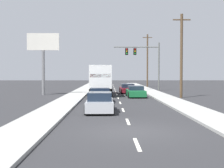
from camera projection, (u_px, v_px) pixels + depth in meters
name	position (u px, v px, depth m)	size (l,w,h in m)	color
ground_plane	(116.00, 93.00, 38.10)	(140.00, 140.00, 0.00)	#2B2B2D
sidewalk_right	(160.00, 96.00, 33.17)	(2.29, 80.00, 0.14)	#9E9E99
sidewalk_left	(75.00, 96.00, 33.04)	(2.29, 80.00, 0.14)	#9E9E99
lane_markings	(117.00, 95.00, 35.67)	(0.14, 62.00, 0.01)	silver
box_truck	(101.00, 78.00, 34.80)	(2.62, 9.03, 3.39)	white
car_navy	(100.00, 95.00, 26.81)	(2.09, 4.54, 1.26)	#141E4C
car_silver	(100.00, 103.00, 19.70)	(1.86, 4.31, 1.31)	#B7BABF
car_maroon	(127.00, 89.00, 38.61)	(2.00, 4.74, 1.19)	maroon
car_green	(136.00, 92.00, 32.17)	(1.93, 4.59, 1.19)	#196B38
traffic_signal_mast	(140.00, 56.00, 42.92)	(6.59, 0.69, 6.94)	#595B56
utility_pole_mid	(181.00, 55.00, 30.77)	(1.80, 0.28, 8.63)	brown
utility_pole_far	(147.00, 60.00, 55.95)	(1.80, 0.28, 9.82)	brown
roadside_billboard	(43.00, 51.00, 34.87)	(3.74, 0.36, 7.21)	slate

